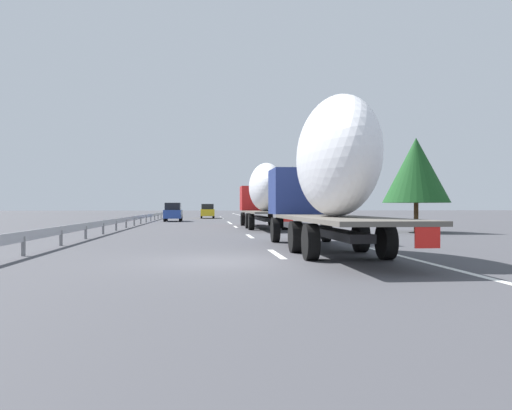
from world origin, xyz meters
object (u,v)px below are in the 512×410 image
truck_lead (264,193)px  road_sign (278,200)px  truck_trailing (327,171)px  car_blue_sedan (173,212)px  car_yellow_coupe (207,211)px

truck_lead → road_sign: 14.99m
truck_trailing → car_blue_sedan: 36.04m
car_yellow_coupe → road_sign: size_ratio=1.43×
truck_trailing → car_yellow_coupe: (48.10, 3.75, -1.77)m
truck_trailing → car_blue_sedan: size_ratio=3.19×
car_blue_sedan → car_yellow_coupe: (12.85, -3.52, -0.02)m
road_sign → truck_trailing: bearing=174.7°
car_blue_sedan → truck_trailing: bearing=-168.4°
car_blue_sedan → car_yellow_coupe: car_blue_sedan is taller
car_blue_sedan → car_yellow_coupe: 13.32m
truck_lead → road_sign: truck_lead is taller
car_yellow_coupe → car_blue_sedan: bearing=164.7°
road_sign → truck_lead: bearing=168.1°
car_blue_sedan → road_sign: road_sign is taller
truck_lead → car_yellow_coupe: 29.88m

